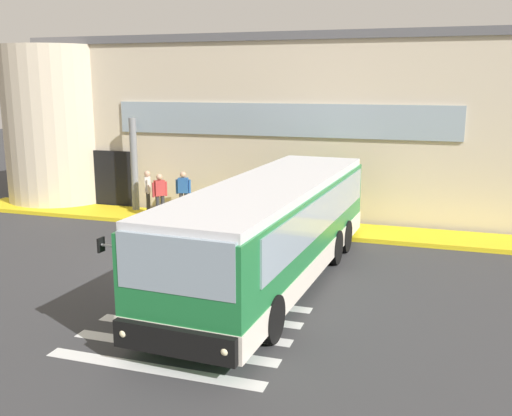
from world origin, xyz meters
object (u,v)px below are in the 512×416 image
object	(u,v)px
entry_support_column	(134,164)
passenger_near_column	(148,190)
bus_main_foreground	(272,233)
passenger_at_curb_edge	(184,190)
safety_bollard_yellow	(206,219)
passenger_by_doorway	(160,194)

from	to	relation	value
entry_support_column	passenger_near_column	distance (m)	1.28
bus_main_foreground	passenger_at_curb_edge	xyz separation A→B (m)	(-5.31, 5.95, -0.22)
safety_bollard_yellow	entry_support_column	bearing A→B (deg)	154.72
bus_main_foreground	passenger_by_doorway	world-z (taller)	bus_main_foreground
entry_support_column	safety_bollard_yellow	world-z (taller)	entry_support_column
bus_main_foreground	passenger_at_curb_edge	distance (m)	7.97
passenger_near_column	entry_support_column	bearing A→B (deg)	151.34
passenger_by_doorway	entry_support_column	bearing A→B (deg)	147.99
passenger_at_curb_edge	entry_support_column	bearing A→B (deg)	174.91
passenger_near_column	passenger_by_doorway	bearing A→B (deg)	-35.12
passenger_near_column	safety_bollard_yellow	xyz separation A→B (m)	(3.01, -1.36, -0.63)
entry_support_column	bus_main_foreground	size ratio (longest dim) A/B	0.34
passenger_by_doorway	passenger_at_curb_edge	xyz separation A→B (m)	(0.60, 0.81, 0.03)
bus_main_foreground	safety_bollard_yellow	size ratio (longest dim) A/B	12.06
bus_main_foreground	passenger_near_column	xyz separation A→B (m)	(-6.71, 5.71, -0.25)
passenger_near_column	safety_bollard_yellow	distance (m)	3.36
bus_main_foreground	passenger_at_curb_edge	world-z (taller)	bus_main_foreground
passenger_at_curb_edge	safety_bollard_yellow	bearing A→B (deg)	-45.00
passenger_by_doorway	safety_bollard_yellow	xyz separation A→B (m)	(2.21, -0.80, -0.63)
entry_support_column	bus_main_foreground	bearing A→B (deg)	-39.27
passenger_near_column	passenger_at_curb_edge	xyz separation A→B (m)	(1.41, 0.24, 0.03)
entry_support_column	bus_main_foreground	xyz separation A→B (m)	(7.51, -6.14, -0.64)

